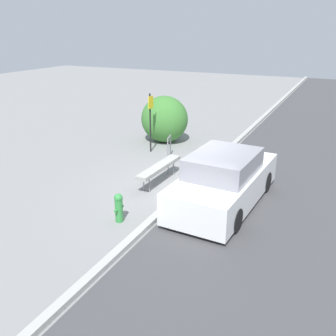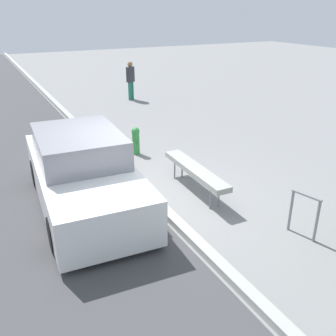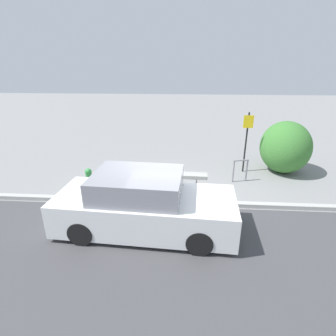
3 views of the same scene
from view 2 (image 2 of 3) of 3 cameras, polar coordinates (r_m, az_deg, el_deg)
ground_plane at (r=7.98m, az=-2.64°, el=-4.80°), size 60.00×60.00×0.00m
curb at (r=7.95m, az=-2.65°, el=-4.39°), size 60.00×0.20×0.13m
bench at (r=8.11m, az=4.19°, el=-0.35°), size 2.31×0.43×0.58m
bike_rack at (r=6.96m, az=20.05°, el=-6.13°), size 0.55×0.18×0.83m
fire_hydrant at (r=10.32m, az=-4.93°, el=4.29°), size 0.36×0.22×0.77m
pedestrian at (r=16.71m, az=-5.73°, el=13.26°), size 0.38×0.42×1.63m
parked_car_near at (r=7.72m, az=-12.87°, el=-0.81°), size 4.48×2.00×1.51m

